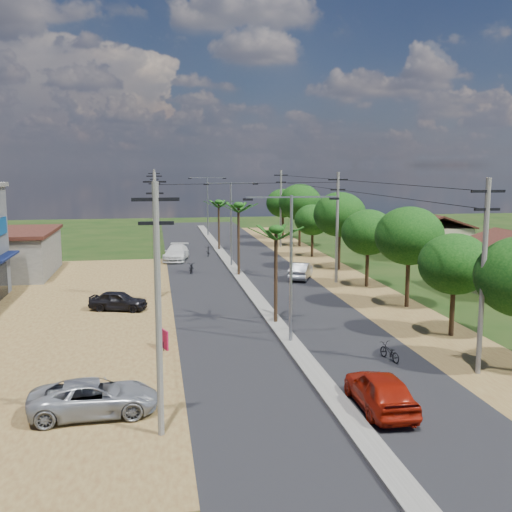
{
  "coord_description": "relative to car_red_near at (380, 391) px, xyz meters",
  "views": [
    {
      "loc": [
        -7.03,
        -30.42,
        9.53
      ],
      "look_at": [
        0.16,
        12.0,
        3.0
      ],
      "focal_mm": 42.0,
      "sensor_mm": 36.0,
      "label": 1
    }
  ],
  "objects": [
    {
      "name": "car_white_far",
      "position": [
        -6.5,
        38.83,
        -0.01
      ],
      "size": [
        3.07,
        5.59,
        1.54
      ],
      "primitive_type": "imported",
      "rotation": [
        0.0,
        0.0,
        -0.18
      ],
      "color": "silver",
      "rests_on": "ground"
    },
    {
      "name": "dirt_lot_west",
      "position": [
        -16.5,
        17.19,
        -0.76
      ],
      "size": [
        18.0,
        46.0,
        0.04
      ],
      "primitive_type": "cube",
      "color": "brown",
      "rests_on": "ground"
    },
    {
      "name": "palm_median_mid",
      "position": [
        -1.5,
        29.19,
        5.12
      ],
      "size": [
        2.0,
        2.0,
        6.55
      ],
      "color": "black",
      "rests_on": "ground"
    },
    {
      "name": "car_parked_silver",
      "position": [
        -11.0,
        1.36,
        -0.1
      ],
      "size": [
        5.01,
        2.55,
        1.36
      ],
      "primitive_type": "imported",
      "rotation": [
        0.0,
        0.0,
        1.63
      ],
      "color": "gray",
      "rests_on": "ground"
    },
    {
      "name": "road",
      "position": [
        -1.5,
        24.19,
        -0.76
      ],
      "size": [
        12.0,
        110.0,
        0.04
      ],
      "primitive_type": "cube",
      "color": "black",
      "rests_on": "ground"
    },
    {
      "name": "house_east_far",
      "position": [
        19.5,
        37.19,
        1.61
      ],
      "size": [
        7.6,
        7.5,
        4.6
      ],
      "color": "#9C8969",
      "rests_on": "ground"
    },
    {
      "name": "median",
      "position": [
        -1.5,
        27.19,
        -0.69
      ],
      "size": [
        1.0,
        90.0,
        0.18
      ],
      "primitive_type": "cube",
      "color": "#605E56",
      "rests_on": "ground"
    },
    {
      "name": "tree_east_g",
      "position": [
        8.3,
        47.19,
        4.46
      ],
      "size": [
        5.0,
        5.0,
        7.38
      ],
      "color": "black",
      "rests_on": "ground"
    },
    {
      "name": "utility_pole_w_b",
      "position": [
        -8.5,
        21.19,
        3.98
      ],
      "size": [
        1.6,
        0.24,
        9.0
      ],
      "color": "#605E56",
      "rests_on": "ground"
    },
    {
      "name": "car_parked_dark",
      "position": [
        -11.06,
        18.4,
        -0.13
      ],
      "size": [
        4.08,
        2.57,
        1.3
      ],
      "primitive_type": "imported",
      "rotation": [
        0.0,
        0.0,
        1.28
      ],
      "color": "black",
      "rests_on": "ground"
    },
    {
      "name": "tree_east_e",
      "position": [
        8.1,
        31.19,
        4.31
      ],
      "size": [
        4.8,
        4.8,
        7.14
      ],
      "color": "black",
      "rests_on": "ground"
    },
    {
      "name": "streetlight_near",
      "position": [
        -1.5,
        9.19,
        4.0
      ],
      "size": [
        5.1,
        0.18,
        8.0
      ],
      "color": "gray",
      "rests_on": "ground"
    },
    {
      "name": "moto_rider_east",
      "position": [
        2.67,
        5.62,
        -0.36
      ],
      "size": [
        0.87,
        1.7,
        0.85
      ],
      "primitive_type": "imported",
      "rotation": [
        0.0,
        0.0,
        3.34
      ],
      "color": "black",
      "rests_on": "ground"
    },
    {
      "name": "moto_rider_west_a",
      "position": [
        -5.43,
        31.51,
        -0.29
      ],
      "size": [
        0.89,
        1.95,
        0.99
      ],
      "primitive_type": "imported",
      "rotation": [
        0.0,
        0.0,
        -0.13
      ],
      "color": "black",
      "rests_on": "ground"
    },
    {
      "name": "car_red_near",
      "position": [
        0.0,
        0.0,
        0.0
      ],
      "size": [
        1.92,
        4.62,
        1.56
      ],
      "primitive_type": "imported",
      "rotation": [
        0.0,
        0.0,
        3.12
      ],
      "color": "maroon",
      "rests_on": "ground"
    },
    {
      "name": "utility_pole_w_d",
      "position": [
        -8.5,
        64.19,
        3.98
      ],
      "size": [
        1.6,
        0.24,
        9.0
      ],
      "color": "#605E56",
      "rests_on": "ground"
    },
    {
      "name": "tree_east_f",
      "position": [
        7.7,
        39.19,
        3.11
      ],
      "size": [
        3.8,
        3.8,
        5.52
      ],
      "color": "black",
      "rests_on": "ground"
    },
    {
      "name": "dirt_shoulder_east",
      "position": [
        7.0,
        24.19,
        -0.77
      ],
      "size": [
        5.0,
        90.0,
        0.03
      ],
      "primitive_type": "cube",
      "color": "brown",
      "rests_on": "ground"
    },
    {
      "name": "tree_east_h",
      "position": [
        8.0,
        55.19,
        3.86
      ],
      "size": [
        4.4,
        4.4,
        6.52
      ],
      "color": "black",
      "rests_on": "ground"
    },
    {
      "name": "utility_pole_e_c",
      "position": [
        6.0,
        47.19,
        3.98
      ],
      "size": [
        1.6,
        0.24,
        9.0
      ],
      "color": "#605E56",
      "rests_on": "ground"
    },
    {
      "name": "roadside_sign",
      "position": [
        -8.26,
        9.53,
        -0.26
      ],
      "size": [
        0.52,
        1.22,
        1.06
      ],
      "rotation": [
        0.0,
        0.0,
        0.35
      ],
      "color": "maroon",
      "rests_on": "ground"
    },
    {
      "name": "car_silver_mid",
      "position": [
        3.5,
        27.17,
        -0.08
      ],
      "size": [
        3.02,
        4.49,
        1.4
      ],
      "primitive_type": "imported",
      "rotation": [
        0.0,
        0.0,
        2.74
      ],
      "color": "gray",
      "rests_on": "ground"
    },
    {
      "name": "streetlight_mid",
      "position": [
        -1.5,
        34.19,
        4.0
      ],
      "size": [
        5.1,
        0.18,
        8.0
      ],
      "color": "gray",
      "rests_on": "ground"
    },
    {
      "name": "utility_pole_w_c",
      "position": [
        -8.5,
        43.19,
        3.98
      ],
      "size": [
        1.6,
        0.24,
        9.0
      ],
      "color": "#605E56",
      "rests_on": "ground"
    },
    {
      "name": "tree_east_d",
      "position": [
        7.9,
        23.19,
        3.56
      ],
      "size": [
        4.2,
        4.2,
        6.13
      ],
      "color": "black",
      "rests_on": "ground"
    },
    {
      "name": "streetlight_far",
      "position": [
        -1.5,
        59.19,
        4.0
      ],
      "size": [
        5.1,
        0.18,
        8.0
      ],
      "color": "gray",
      "rests_on": "ground"
    },
    {
      "name": "utility_pole_e_a",
      "position": [
        6.0,
        3.19,
        3.98
      ],
      "size": [
        1.6,
        0.24,
        9.0
      ],
      "color": "#605E56",
      "rests_on": "ground"
    },
    {
      "name": "tree_east_b",
      "position": [
        7.8,
        9.19,
        3.33
      ],
      "size": [
        4.0,
        4.0,
        5.83
      ],
      "color": "black",
      "rests_on": "ground"
    },
    {
      "name": "utility_pole_w_a",
      "position": [
        -8.5,
        -0.81,
        3.98
      ],
      "size": [
        1.6,
        0.24,
        9.0
      ],
      "color": "#605E56",
      "rests_on": "ground"
    },
    {
      "name": "tree_east_c",
      "position": [
        8.2,
        16.19,
        4.08
      ],
      "size": [
        4.6,
        4.6,
        6.83
      ],
      "color": "black",
      "rests_on": "ground"
    },
    {
      "name": "moto_rider_west_b",
      "position": [
        -3.09,
        41.06,
        -0.22
      ],
      "size": [
        0.72,
        1.9,
        1.12
      ],
      "primitive_type": "imported",
      "rotation": [
        0.0,
        0.0,
        -0.1
      ],
      "color": "black",
      "rests_on": "ground"
    },
    {
      "name": "palm_median_near",
      "position": [
        -1.5,
        13.19,
        4.75
      ],
      "size": [
        2.0,
        2.0,
        6.15
      ],
      "color": "black",
      "rests_on": "ground"
    },
    {
      "name": "palm_median_far",
      "position": [
        -1.5,
        45.19,
        4.48
      ],
      "size": [
        2.0,
        2.0,
        5.85
      ],
      "color": "black",
      "rests_on": "ground"
    },
    {
      "name": "ground",
      "position": [
        -1.5,
        9.19,
        -0.78
      ],
      "size": [
        160.0,
        160.0,
        0.0
      ],
      "primitive_type": "plane",
      "color": "black",
      "rests_on": "ground"
    },
    {
      "name": "utility_pole_e_b",
      "position": [
        6.0,
        25.19,
        3.98
      ],
      "size": [
        1.6,
        0.24,
        9.0
      ],
      "color": "#605E56",
      "rests_on": "ground"
    }
  ]
}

